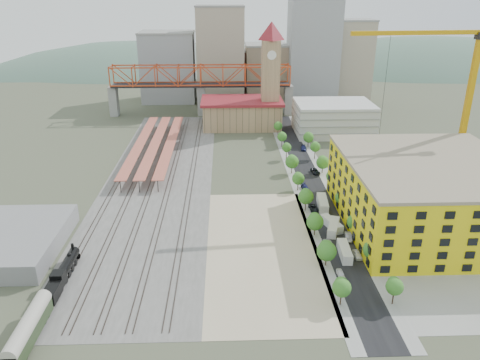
{
  "coord_description": "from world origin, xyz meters",
  "views": [
    {
      "loc": [
        -13.14,
        -134.64,
        61.37
      ],
      "look_at": [
        -8.93,
        -9.81,
        10.0
      ],
      "focal_mm": 35.0,
      "sensor_mm": 36.0,
      "label": 1
    }
  ],
  "objects_px": {
    "site_trailer_d": "(322,203)",
    "clock_tower": "(271,66)",
    "site_trailer_a": "(345,252)",
    "car_0": "(341,274)",
    "locomotive": "(63,273)",
    "tower_crane": "(461,79)",
    "construction_building": "(428,194)",
    "site_trailer_b": "(333,227)",
    "coach": "(29,329)",
    "site_trailer_c": "(332,224)"
  },
  "relations": [
    {
      "from": "site_trailer_c",
      "to": "tower_crane",
      "type": "bearing_deg",
      "value": 14.28
    },
    {
      "from": "site_trailer_b",
      "to": "car_0",
      "type": "xyz_separation_m",
      "value": [
        -3.0,
        -21.42,
        -0.6
      ]
    },
    {
      "from": "clock_tower",
      "to": "coach",
      "type": "height_order",
      "value": "clock_tower"
    },
    {
      "from": "coach",
      "to": "site_trailer_a",
      "type": "xyz_separation_m",
      "value": [
        66.0,
        27.97,
        -1.65
      ]
    },
    {
      "from": "site_trailer_a",
      "to": "car_0",
      "type": "height_order",
      "value": "site_trailer_a"
    },
    {
      "from": "coach",
      "to": "car_0",
      "type": "distance_m",
      "value": 65.88
    },
    {
      "from": "site_trailer_a",
      "to": "site_trailer_b",
      "type": "distance_m",
      "value": 12.58
    },
    {
      "from": "locomotive",
      "to": "car_0",
      "type": "height_order",
      "value": "locomotive"
    },
    {
      "from": "site_trailer_c",
      "to": "site_trailer_d",
      "type": "distance_m",
      "value": 12.91
    },
    {
      "from": "coach",
      "to": "site_trailer_d",
      "type": "distance_m",
      "value": 86.31
    },
    {
      "from": "tower_crane",
      "to": "site_trailer_c",
      "type": "height_order",
      "value": "tower_crane"
    },
    {
      "from": "site_trailer_d",
      "to": "car_0",
      "type": "height_order",
      "value": "site_trailer_d"
    },
    {
      "from": "locomotive",
      "to": "site_trailer_a",
      "type": "xyz_separation_m",
      "value": [
        66.0,
        8.11,
        -0.69
      ]
    },
    {
      "from": "site_trailer_b",
      "to": "site_trailer_d",
      "type": "relative_size",
      "value": 0.9
    },
    {
      "from": "construction_building",
      "to": "site_trailer_c",
      "type": "height_order",
      "value": "construction_building"
    },
    {
      "from": "locomotive",
      "to": "tower_crane",
      "type": "distance_m",
      "value": 125.31
    },
    {
      "from": "coach",
      "to": "site_trailer_b",
      "type": "height_order",
      "value": "coach"
    },
    {
      "from": "construction_building",
      "to": "car_0",
      "type": "height_order",
      "value": "construction_building"
    },
    {
      "from": "site_trailer_c",
      "to": "locomotive",
      "type": "bearing_deg",
      "value": -179.43
    },
    {
      "from": "clock_tower",
      "to": "site_trailer_d",
      "type": "height_order",
      "value": "clock_tower"
    },
    {
      "from": "coach",
      "to": "site_trailer_a",
      "type": "distance_m",
      "value": 71.7
    },
    {
      "from": "site_trailer_a",
      "to": "car_0",
      "type": "bearing_deg",
      "value": -105.41
    },
    {
      "from": "tower_crane",
      "to": "site_trailer_b",
      "type": "bearing_deg",
      "value": -145.26
    },
    {
      "from": "coach",
      "to": "site_trailer_c",
      "type": "relative_size",
      "value": 2.0
    },
    {
      "from": "car_0",
      "to": "construction_building",
      "type": "bearing_deg",
      "value": 39.22
    },
    {
      "from": "tower_crane",
      "to": "site_trailer_a",
      "type": "bearing_deg",
      "value": -135.5
    },
    {
      "from": "clock_tower",
      "to": "locomotive",
      "type": "distance_m",
      "value": 139.38
    },
    {
      "from": "locomotive",
      "to": "site_trailer_a",
      "type": "bearing_deg",
      "value": 7.01
    },
    {
      "from": "clock_tower",
      "to": "site_trailer_a",
      "type": "distance_m",
      "value": 119.25
    },
    {
      "from": "site_trailer_c",
      "to": "site_trailer_d",
      "type": "xyz_separation_m",
      "value": [
        0.0,
        12.91,
        0.2
      ]
    },
    {
      "from": "site_trailer_d",
      "to": "car_0",
      "type": "relative_size",
      "value": 2.65
    },
    {
      "from": "locomotive",
      "to": "site_trailer_a",
      "type": "relative_size",
      "value": 2.28
    },
    {
      "from": "tower_crane",
      "to": "site_trailer_b",
      "type": "xyz_separation_m",
      "value": [
        -43.47,
        -30.15,
        -34.38
      ]
    },
    {
      "from": "coach",
      "to": "locomotive",
      "type": "bearing_deg",
      "value": 90.0
    },
    {
      "from": "construction_building",
      "to": "site_trailer_d",
      "type": "bearing_deg",
      "value": 155.5
    },
    {
      "from": "locomotive",
      "to": "clock_tower",
      "type": "bearing_deg",
      "value": 64.91
    },
    {
      "from": "coach",
      "to": "site_trailer_a",
      "type": "height_order",
      "value": "coach"
    },
    {
      "from": "site_trailer_a",
      "to": "site_trailer_d",
      "type": "xyz_separation_m",
      "value": [
        0.0,
        27.63,
        0.14
      ]
    },
    {
      "from": "clock_tower",
      "to": "locomotive",
      "type": "xyz_separation_m",
      "value": [
        -58.0,
        -123.89,
        -26.75
      ]
    },
    {
      "from": "site_trailer_b",
      "to": "car_0",
      "type": "height_order",
      "value": "site_trailer_b"
    },
    {
      "from": "clock_tower",
      "to": "locomotive",
      "type": "bearing_deg",
      "value": -115.09
    },
    {
      "from": "locomotive",
      "to": "site_trailer_b",
      "type": "xyz_separation_m",
      "value": [
        66.0,
        20.69,
        -0.69
      ]
    },
    {
      "from": "tower_crane",
      "to": "site_trailer_d",
      "type": "height_order",
      "value": "tower_crane"
    },
    {
      "from": "locomotive",
      "to": "site_trailer_b",
      "type": "relative_size",
      "value": 2.28
    },
    {
      "from": "site_trailer_a",
      "to": "site_trailer_b",
      "type": "bearing_deg",
      "value": 93.33
    },
    {
      "from": "tower_crane",
      "to": "site_trailer_d",
      "type": "relative_size",
      "value": 5.69
    },
    {
      "from": "site_trailer_b",
      "to": "locomotive",
      "type": "bearing_deg",
      "value": -143.86
    },
    {
      "from": "site_trailer_d",
      "to": "clock_tower",
      "type": "bearing_deg",
      "value": 100.53
    },
    {
      "from": "locomotive",
      "to": "site_trailer_c",
      "type": "xyz_separation_m",
      "value": [
        66.0,
        22.83,
        -0.76
      ]
    },
    {
      "from": "construction_building",
      "to": "site_trailer_b",
      "type": "xyz_separation_m",
      "value": [
        -26.0,
        -3.2,
        -8.16
      ]
    }
  ]
}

